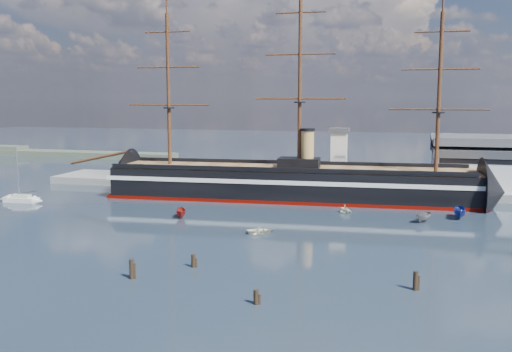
# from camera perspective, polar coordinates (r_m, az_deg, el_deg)

# --- Properties ---
(ground) EXTENTS (600.00, 600.00, 0.00)m
(ground) POSITION_cam_1_polar(r_m,az_deg,el_deg) (120.71, 5.00, -4.08)
(ground) COLOR #1D2A3E
(ground) RESTS_ON ground
(quay) EXTENTS (180.00, 18.00, 2.00)m
(quay) POSITION_cam_1_polar(r_m,az_deg,el_deg) (154.78, 10.92, -1.54)
(quay) COLOR slate
(quay) RESTS_ON ground
(quay_tower) EXTENTS (5.00, 5.00, 15.00)m
(quay_tower) POSITION_cam_1_polar(r_m,az_deg,el_deg) (151.14, 8.29, 2.03)
(quay_tower) COLOR silver
(quay_tower) RESTS_ON ground
(shoreline) EXTENTS (120.00, 10.00, 4.00)m
(shoreline) POSITION_cam_1_polar(r_m,az_deg,el_deg) (265.58, -22.14, 2.23)
(shoreline) COLOR #3F4C38
(shoreline) RESTS_ON ground
(warship) EXTENTS (113.33, 21.47, 53.94)m
(warship) POSITION_cam_1_polar(r_m,az_deg,el_deg) (140.98, 2.81, -0.66)
(warship) COLOR black
(warship) RESTS_ON ground
(sailboat) EXTENTS (8.58, 2.90, 13.55)m
(sailboat) POSITION_cam_1_polar(r_m,az_deg,el_deg) (147.48, -22.42, -2.12)
(sailboat) COLOR silver
(sailboat) RESTS_ON ground
(motorboat_a) EXTENTS (6.26, 4.14, 2.35)m
(motorboat_a) POSITION_cam_1_polar(r_m,az_deg,el_deg) (120.39, -7.49, -4.15)
(motorboat_a) COLOR #A02018
(motorboat_a) RESTS_ON ground
(motorboat_b) EXTENTS (2.60, 3.37, 1.47)m
(motorboat_b) POSITION_cam_1_polar(r_m,az_deg,el_deg) (105.88, 0.46, -5.75)
(motorboat_b) COLOR white
(motorboat_b) RESTS_ON ground
(motorboat_c) EXTENTS (6.06, 4.59, 2.30)m
(motorboat_c) POSITION_cam_1_polar(r_m,az_deg,el_deg) (120.04, 16.40, -4.44)
(motorboat_c) COLOR slate
(motorboat_c) RESTS_ON ground
(motorboat_d) EXTENTS (5.76, 5.21, 2.00)m
(motorboat_d) POSITION_cam_1_polar(r_m,az_deg,el_deg) (125.63, 8.90, -3.67)
(motorboat_d) COLOR #EBECCB
(motorboat_d) RESTS_ON ground
(motorboat_f) EXTENTS (7.38, 3.14, 2.89)m
(motorboat_f) POSITION_cam_1_polar(r_m,az_deg,el_deg) (125.90, 19.69, -4.02)
(motorboat_f) COLOR navy
(motorboat_f) RESTS_ON ground
(piling_near_left) EXTENTS (0.64, 0.64, 3.48)m
(piling_near_left) POSITION_cam_1_polar(r_m,az_deg,el_deg) (82.14, -12.30, -10.00)
(piling_near_left) COLOR black
(piling_near_left) RESTS_ON ground
(piling_near_mid) EXTENTS (0.64, 0.64, 2.51)m
(piling_near_mid) POSITION_cam_1_polar(r_m,az_deg,el_deg) (71.03, 0.01, -12.70)
(piling_near_mid) COLOR black
(piling_near_mid) RESTS_ON ground
(piling_near_right) EXTENTS (0.64, 0.64, 3.26)m
(piling_near_right) POSITION_cam_1_polar(r_m,az_deg,el_deg) (78.60, 15.62, -10.94)
(piling_near_right) COLOR black
(piling_near_right) RESTS_ON ground
(piling_extra) EXTENTS (0.64, 0.64, 2.64)m
(piling_extra) POSITION_cam_1_polar(r_m,az_deg,el_deg) (86.00, -6.26, -9.04)
(piling_extra) COLOR black
(piling_extra) RESTS_ON ground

